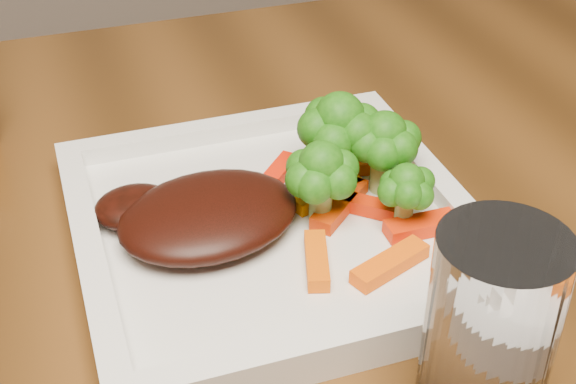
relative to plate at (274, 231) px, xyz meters
name	(u,v)px	position (x,y,z in m)	size (l,w,h in m)	color
plate	(274,231)	(0.00, 0.00, 0.00)	(0.27, 0.27, 0.01)	white
steak	(209,215)	(-0.04, 0.00, 0.02)	(0.13, 0.10, 0.03)	black
broccoli_0	(339,141)	(0.06, 0.04, 0.04)	(0.07, 0.07, 0.07)	#276811
broccoli_1	(383,152)	(0.09, 0.02, 0.04)	(0.06, 0.06, 0.06)	#146811
broccoli_2	(406,190)	(0.08, -0.03, 0.04)	(0.05, 0.05, 0.06)	#176210
broccoli_3	(321,182)	(0.03, 0.00, 0.04)	(0.06, 0.06, 0.06)	#206110
carrot_0	(390,264)	(0.06, -0.07, 0.01)	(0.06, 0.02, 0.01)	#FF5904
carrot_1	(430,224)	(0.10, -0.04, 0.01)	(0.06, 0.02, 0.01)	red
carrot_2	(317,260)	(0.01, -0.05, 0.01)	(0.05, 0.01, 0.01)	#F95D04
carrot_3	(384,163)	(0.10, 0.04, 0.01)	(0.06, 0.02, 0.01)	#DA4103
carrot_4	(277,174)	(0.02, 0.05, 0.01)	(0.05, 0.01, 0.01)	#F51E03
carrot_5	(363,205)	(0.06, -0.01, 0.01)	(0.05, 0.01, 0.01)	red
carrot_6	(327,194)	(0.05, 0.02, 0.01)	(0.06, 0.02, 0.01)	#D76E03
drinking_glass	(489,335)	(0.05, -0.18, 0.05)	(0.07, 0.07, 0.12)	silver
carrot_7	(340,204)	(0.05, 0.00, 0.01)	(0.06, 0.02, 0.01)	red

